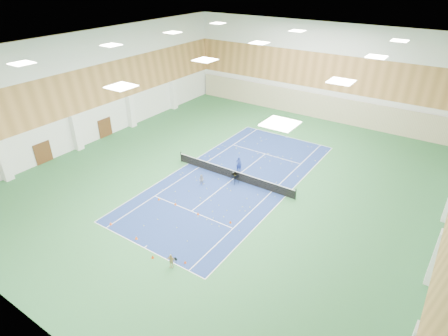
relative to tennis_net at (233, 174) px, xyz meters
The scene contains 22 objects.
ground 0.55m from the tennis_net, ahead, with size 40.00×40.00×0.00m, color #2B6436.
room_shell 5.45m from the tennis_net, ahead, with size 36.00×40.00×12.00m, color white, non-canonical shape.
wood_cladding 7.45m from the tennis_net, ahead, with size 36.00×40.00×8.00m, color #B47D43, non-canonical shape.
ceiling_light_grid 11.37m from the tennis_net, ahead, with size 21.40×25.40×0.06m, color white, non-canonical shape.
court_surface 0.55m from the tennis_net, ahead, with size 10.97×23.77×0.01m, color navy.
tennis_balls_scatter 0.50m from the tennis_net, ahead, with size 10.57×22.77×0.07m, color yellow, non-canonical shape.
tennis_net is the anchor object (origin of this frame).
back_curtain 19.78m from the tennis_net, 90.00° to the left, with size 35.40×0.16×3.20m, color #C6B793.
door_left_a 19.63m from the tennis_net, 155.94° to the right, with size 0.08×1.80×2.20m, color #593319.
door_left_b 17.93m from the tennis_net, behind, with size 0.08×1.80×2.20m, color #593319.
coach 1.65m from the tennis_net, 103.28° to the left, with size 0.58×0.38×1.59m, color navy.
child_court 3.12m from the tennis_net, 126.13° to the right, with size 0.51×0.39×1.04m, color gray.
child_apron 12.57m from the tennis_net, 76.63° to the right, with size 0.63×0.26×1.08m, color tan.
ball_cart 0.82m from the tennis_net, 46.86° to the right, with size 0.58×0.58×1.00m, color black, non-canonical shape.
cone_svc_a 7.48m from the tennis_net, 117.00° to the right, with size 0.22×0.22×0.24m, color #E1580B.
cone_svc_b 6.66m from the tennis_net, 104.92° to the right, with size 0.23×0.23×0.25m, color #EA520C.
cone_svc_c 6.52m from the tennis_net, 83.43° to the right, with size 0.23×0.23×0.25m, color #ED540C.
cone_svc_d 6.92m from the tennis_net, 59.00° to the right, with size 0.21×0.21×0.23m, color #E4540C.
cone_base_a 12.11m from the tennis_net, 109.97° to the right, with size 0.22×0.22×0.24m, color #FF540D.
cone_base_b 11.56m from the tennis_net, 95.90° to the right, with size 0.23×0.23×0.25m, color #FF5F0D.
cone_base_c 12.38m from the tennis_net, 84.20° to the right, with size 0.22×0.22×0.24m, color red.
cone_base_d 11.95m from the tennis_net, 73.22° to the right, with size 0.19×0.19×0.21m, color #EB490C.
Camera 1 is at (16.48, -25.98, 18.06)m, focal length 30.00 mm.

